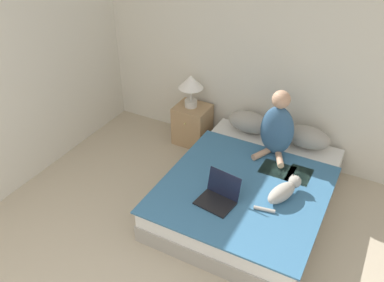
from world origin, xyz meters
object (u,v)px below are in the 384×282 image
at_px(person_sitting, 277,128).
at_px(cat_tabby, 284,191).
at_px(pillow_near, 249,122).
at_px(table_lamp, 191,85).
at_px(bed, 249,192).
at_px(laptop_open, 218,196).
at_px(pillow_far, 307,137).
at_px(nightstand, 192,124).

distance_m(person_sitting, cat_tabby, 0.79).
bearing_deg(cat_tabby, pillow_near, 57.30).
bearing_deg(table_lamp, bed, -35.75).
height_order(person_sitting, laptop_open, person_sitting).
distance_m(person_sitting, table_lamp, 1.26).
bearing_deg(pillow_far, nightstand, -179.07).
bearing_deg(pillow_near, laptop_open, -81.23).
distance_m(bed, laptop_open, 0.56).
height_order(nightstand, table_lamp, table_lamp).
bearing_deg(table_lamp, pillow_near, 1.59).
height_order(pillow_far, laptop_open, laptop_open).
height_order(person_sitting, nightstand, person_sitting).
relative_size(person_sitting, cat_tabby, 1.49).
bearing_deg(pillow_near, nightstand, -178.21).
distance_m(cat_tabby, table_lamp, 1.86).
bearing_deg(table_lamp, laptop_open, -52.59).
bearing_deg(bed, person_sitting, 82.58).
xyz_separation_m(person_sitting, table_lamp, (-1.22, 0.28, 0.12)).
xyz_separation_m(laptop_open, table_lamp, (-1.00, 1.31, 0.40)).
height_order(bed, pillow_far, pillow_far).
bearing_deg(cat_tabby, bed, 90.85).
xyz_separation_m(cat_tabby, table_lamp, (-1.54, 0.97, 0.37)).
bearing_deg(person_sitting, pillow_far, 47.41).
relative_size(bed, pillow_near, 3.84).
distance_m(pillow_near, laptop_open, 1.35).
relative_size(nightstand, table_lamp, 1.23).
bearing_deg(person_sitting, pillow_near, 144.14).
bearing_deg(pillow_far, person_sitting, -132.59).
relative_size(person_sitting, nightstand, 1.48).
height_order(pillow_far, person_sitting, person_sitting).
bearing_deg(person_sitting, laptop_open, -102.04).
xyz_separation_m(pillow_near, table_lamp, (-0.80, -0.02, 0.33)).
bearing_deg(person_sitting, cat_tabby, -64.73).
distance_m(laptop_open, table_lamp, 1.70).
xyz_separation_m(pillow_near, nightstand, (-0.77, -0.02, -0.24)).
distance_m(pillow_far, laptop_open, 1.42).
bearing_deg(bed, pillow_near, 112.58).
bearing_deg(pillow_far, bed, -112.53).
bearing_deg(nightstand, person_sitting, -13.27).
bearing_deg(cat_tabby, laptop_open, 142.70).
distance_m(nightstand, table_lamp, 0.57).
bearing_deg(pillow_near, bed, -67.42).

